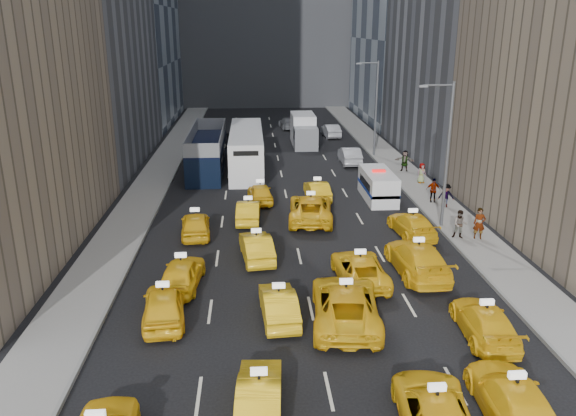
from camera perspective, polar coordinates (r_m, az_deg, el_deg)
name	(u,v)px	position (r m, az deg, el deg)	size (l,w,h in m)	color
ground	(316,331)	(23.91, 2.83, -12.39)	(160.00, 160.00, 0.00)	black
sidewalk_west	(155,178)	(47.69, -13.34, 2.97)	(3.00, 90.00, 0.15)	gray
sidewalk_east	(405,174)	(48.79, 11.81, 3.42)	(3.00, 90.00, 0.15)	gray
curb_west	(173,178)	(47.47, -11.61, 3.04)	(0.15, 90.00, 0.18)	slate
curb_east	(388,174)	(48.42, 10.15, 3.43)	(0.15, 90.00, 0.18)	slate
streetlight_near	(446,151)	(35.24, 15.74, 5.63)	(2.15, 0.22, 9.00)	#595B60
streetlight_far	(375,105)	(54.22, 8.82, 10.26)	(2.15, 0.22, 9.00)	#595B60
taxi_1	(259,395)	(19.24, -2.93, -18.44)	(1.42, 4.08, 1.34)	yellow
taxi_2	(435,411)	(19.14, 14.68, -19.35)	(2.21, 4.79, 1.33)	yellow
taxi_3	(513,400)	(20.26, 21.93, -17.66)	(2.01, 4.95, 1.44)	yellow
taxi_4	(164,305)	(24.89, -12.48, -9.57)	(1.76, 4.37, 1.49)	yellow
taxi_5	(279,304)	(24.50, -0.94, -9.76)	(1.43, 4.09, 1.35)	yellow
taxi_6	(345,304)	(24.34, 5.85, -9.65)	(2.75, 5.97, 1.66)	yellow
taxi_7	(485,322)	(24.54, 19.35, -10.85)	(1.87, 4.61, 1.34)	yellow
taxi_8	(182,273)	(27.67, -10.73, -6.54)	(1.74, 4.32, 1.47)	yellow
taxi_9	(257,247)	(30.45, -3.21, -3.94)	(1.50, 4.31, 1.42)	yellow
taxi_10	(360,269)	(28.01, 7.29, -6.14)	(2.30, 4.98, 1.38)	yellow
taxi_11	(417,259)	(29.37, 13.02, -5.03)	(2.29, 5.63, 1.63)	yellow
taxi_12	(196,224)	(34.17, -9.38, -1.65)	(1.69, 4.21, 1.43)	yellow
taxi_13	(248,211)	(36.28, -4.05, -0.33)	(1.44, 4.14, 1.36)	yellow
taxi_14	(311,208)	(36.37, 2.31, -0.03)	(2.70, 5.86, 1.63)	yellow
taxi_15	(412,225)	(34.59, 12.48, -1.66)	(1.91, 4.69, 1.36)	yellow
taxi_16	(260,193)	(40.18, -2.84, 1.53)	(1.60, 3.99, 1.36)	yellow
taxi_17	(317,190)	(40.85, 2.98, 1.80)	(1.42, 4.08, 1.35)	yellow
nypd_van	(378,186)	(41.25, 9.13, 2.22)	(2.05, 5.17, 2.21)	white
double_decker	(207,150)	(49.44, -8.18, 5.82)	(3.31, 12.32, 3.55)	black
city_bus	(246,150)	(49.67, -4.24, 5.94)	(4.17, 13.49, 3.43)	white
box_truck	(304,130)	(59.71, 1.60, 7.90)	(3.03, 7.10, 3.16)	white
misc_car_0	(350,155)	(51.85, 6.29, 5.35)	(1.63, 4.68, 1.54)	#B1B3B9
misc_car_1	(218,138)	(59.86, -7.16, 7.02)	(2.52, 5.47, 1.52)	black
misc_car_2	(288,123)	(69.48, 0.03, 8.63)	(1.92, 4.73, 1.37)	slate
misc_car_3	(254,128)	(65.43, -3.43, 8.07)	(1.79, 4.45, 1.52)	black
misc_car_4	(331,130)	(64.40, 4.37, 7.86)	(1.54, 4.42, 1.46)	#ACADB4
pedestrian_0	(479,223)	(34.62, 18.86, -1.50)	(0.68, 0.45, 1.87)	gray
pedestrian_1	(460,224)	(34.38, 17.08, -1.59)	(0.83, 0.46, 1.71)	gray
pedestrian_2	(446,196)	(40.02, 15.77, 1.23)	(1.06, 0.44, 1.65)	gray
pedestrian_3	(433,190)	(40.96, 14.53, 1.77)	(1.01, 0.46, 1.72)	gray
pedestrian_4	(422,173)	(45.81, 13.42, 3.48)	(0.78, 0.42, 1.59)	gray
pedestrian_5	(405,161)	(49.30, 11.77, 4.73)	(1.65, 0.47, 1.78)	gray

